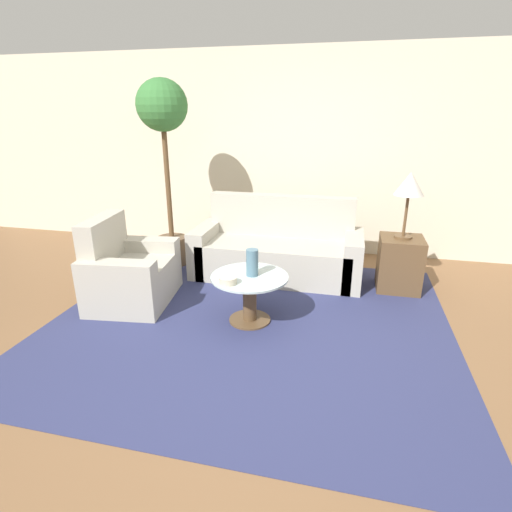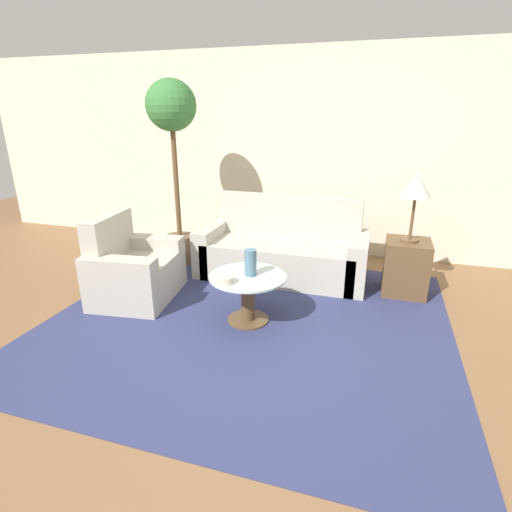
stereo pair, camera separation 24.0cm
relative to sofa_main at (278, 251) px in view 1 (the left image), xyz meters
The scene contains 11 objects.
ground_plane 1.82m from the sofa_main, 88.61° to the right, with size 14.00×14.00×0.00m, color brown.
wall_back 1.43m from the sofa_main, 87.53° to the left, with size 10.00×0.06×2.60m.
rug 1.23m from the sofa_main, 91.90° to the right, with size 3.58×3.23×0.01m.
sofa_main is the anchor object (origin of this frame).
armchair 1.71m from the sofa_main, 141.78° to the right, with size 0.83×0.99×0.87m.
coffee_table 1.20m from the sofa_main, 91.90° to the right, with size 0.70×0.70×0.45m.
side_table 1.36m from the sofa_main, ahead, with size 0.44×0.44×0.58m.
table_lamp 1.59m from the sofa_main, ahead, with size 0.30×0.30×0.68m.
potted_plant 1.84m from the sofa_main, behind, with size 0.58×0.58×2.19m.
vase 1.21m from the sofa_main, 90.96° to the right, with size 0.11×0.11×0.24m.
bowl 1.43m from the sofa_main, 97.16° to the right, with size 0.15×0.15×0.06m.
Camera 1 is at (0.72, -2.58, 1.82)m, focal length 28.00 mm.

